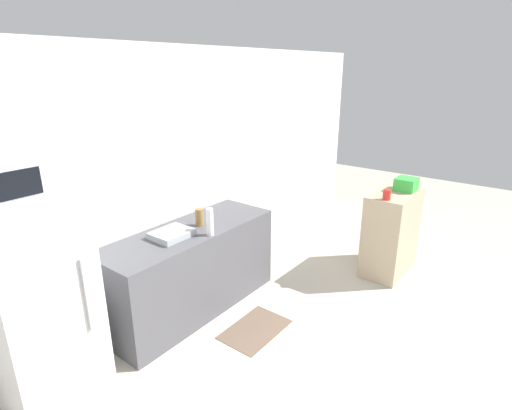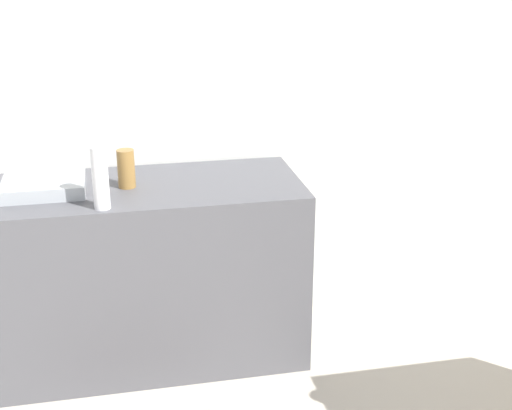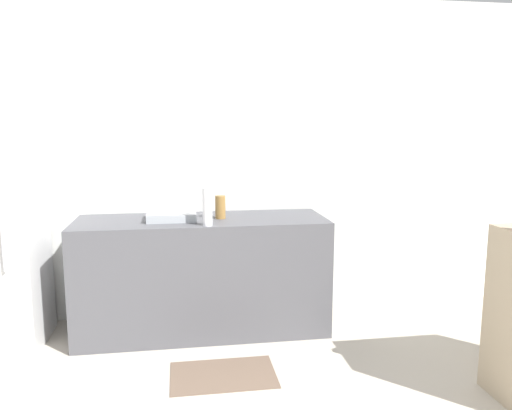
# 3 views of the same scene
# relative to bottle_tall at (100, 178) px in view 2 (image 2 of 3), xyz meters

# --- Properties ---
(wall_back) EXTENTS (8.00, 0.06, 2.60)m
(wall_back) POSITION_rel_bottle_tall_xyz_m (-0.16, 0.64, 0.29)
(wall_back) COLOR silver
(wall_back) RESTS_ON ground_plane
(counter) EXTENTS (1.88, 0.64, 0.88)m
(counter) POSITION_rel_bottle_tall_xyz_m (-0.03, 0.26, -0.57)
(counter) COLOR #4C4C51
(counter) RESTS_ON ground_plane
(sink_basin) EXTENTS (0.36, 0.30, 0.06)m
(sink_basin) POSITION_rel_bottle_tall_xyz_m (-0.25, 0.26, -0.10)
(sink_basin) COLOR #9EA3A8
(sink_basin) RESTS_ON counter
(bottle_tall) EXTENTS (0.07, 0.07, 0.27)m
(bottle_tall) POSITION_rel_bottle_tall_xyz_m (0.00, 0.00, 0.00)
(bottle_tall) COLOR silver
(bottle_tall) RESTS_ON counter
(bottle_short) EXTENTS (0.08, 0.08, 0.18)m
(bottle_short) POSITION_rel_bottle_tall_xyz_m (0.11, 0.26, -0.05)
(bottle_short) COLOR olive
(bottle_short) RESTS_ON counter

